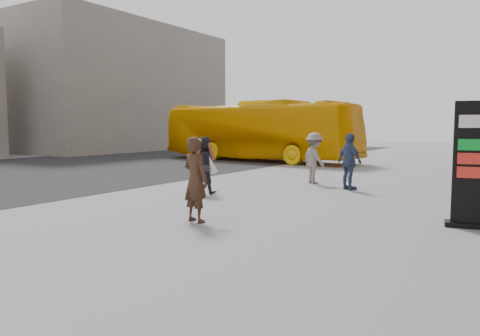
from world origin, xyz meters
The scene contains 9 objects.
ground centered at (0.00, 0.00, 0.00)m, with size 100.00×100.00×0.00m, color #9E9EA3.
road centered at (-13.00, 5.00, 0.00)m, with size 16.00×60.00×0.01m, color black.
bg_building_far centered at (-24.00, 20.00, 5.00)m, with size 10.00×18.00×10.00m, color gray.
info_pylon centered at (4.77, 2.12, 1.26)m, with size 0.87×0.54×2.53m.
woman centered at (-0.18, -0.35, 0.93)m, with size 0.78×0.73×1.81m.
bus centered at (-7.53, 15.10, 1.68)m, with size 2.83×12.08×3.36m, color #E9A903.
pedestrian_a centered at (-2.50, 3.06, 0.85)m, with size 0.83×0.64×1.70m, color #27272E.
pedestrian_b centered at (-0.64, 7.07, 0.89)m, with size 1.15×0.66×1.78m, color gray.
pedestrian_c centered at (0.96, 6.12, 0.90)m, with size 1.05×0.44×1.79m, color #39486B.
Camera 1 is at (5.79, -8.18, 2.06)m, focal length 35.00 mm.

